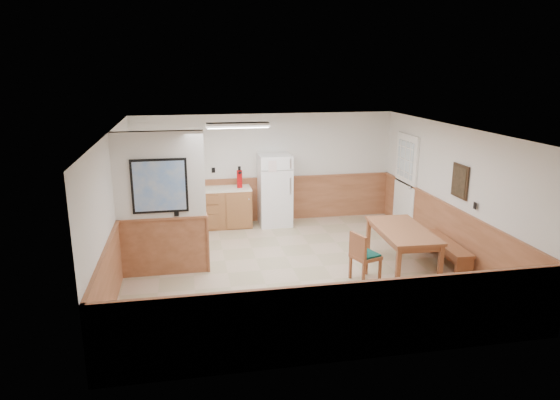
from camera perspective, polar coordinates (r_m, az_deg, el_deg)
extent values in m
plane|color=tan|center=(9.08, 1.45, -7.79)|extent=(6.00, 6.00, 0.00)
cube|color=silver|center=(8.44, 1.56, 8.07)|extent=(6.00, 6.00, 0.02)
cube|color=white|center=(11.55, -1.67, 3.66)|extent=(6.00, 0.02, 2.50)
cube|color=white|center=(9.75, 19.00, 0.72)|extent=(0.02, 6.00, 2.50)
cube|color=white|center=(8.57, -18.49, -1.12)|extent=(0.02, 6.00, 2.50)
cube|color=#AF6946|center=(11.70, -1.62, 0.04)|extent=(6.00, 0.04, 1.00)
cube|color=#AF6946|center=(9.94, 18.54, -3.48)|extent=(0.04, 6.00, 1.00)
cube|color=#AF6946|center=(8.80, -17.96, -5.82)|extent=(0.04, 6.00, 1.00)
cube|color=white|center=(8.58, -13.64, 2.69)|extent=(1.50, 0.15, 1.50)
cube|color=#AF6946|center=(8.92, -13.15, -5.18)|extent=(1.50, 0.17, 1.00)
cube|color=black|center=(8.52, -13.60, 1.57)|extent=(0.92, 0.03, 0.92)
cube|color=silver|center=(8.50, -13.61, 1.54)|extent=(0.84, 0.01, 0.84)
cube|color=brown|center=(11.31, -6.88, -0.96)|extent=(1.40, 0.60, 0.86)
cube|color=brown|center=(11.32, -14.33, -1.32)|extent=(0.06, 0.60, 0.86)
cube|color=brown|center=(11.29, -10.58, -1.14)|extent=(0.06, 0.60, 0.86)
cube|color=#F2E7CC|center=(11.18, -9.00, 1.16)|extent=(2.20, 0.60, 0.04)
cube|color=#F2E7CC|center=(11.46, -9.07, 1.85)|extent=(2.20, 0.02, 0.10)
cube|color=white|center=(11.43, 14.13, 1.93)|extent=(0.05, 1.02, 2.15)
cube|color=white|center=(11.42, 14.09, 1.93)|extent=(0.04, 0.90, 2.05)
cube|color=silver|center=(11.31, 14.14, 4.52)|extent=(0.02, 0.76, 0.80)
cube|color=white|center=(11.34, -12.23, 4.66)|extent=(0.80, 0.03, 1.00)
cube|color=silver|center=(11.32, -12.23, 4.65)|extent=(0.70, 0.01, 0.90)
cube|color=#302113|center=(9.42, 19.89, 2.04)|extent=(0.03, 0.50, 0.60)
cube|color=black|center=(9.41, 19.78, 2.03)|extent=(0.01, 0.42, 0.52)
cube|color=white|center=(9.59, -4.85, 8.56)|extent=(1.20, 0.30, 0.08)
cube|color=white|center=(9.60, -4.84, 8.29)|extent=(1.15, 0.25, 0.01)
cube|color=white|center=(11.31, -0.60, 1.16)|extent=(0.72, 0.71, 1.63)
cube|color=silver|center=(10.88, 1.22, 4.20)|extent=(0.03, 0.02, 0.21)
cube|color=silver|center=(10.98, 1.20, 1.61)|extent=(0.03, 0.02, 0.38)
cube|color=#A9673E|center=(9.08, 13.86, -3.36)|extent=(0.93, 1.73, 0.05)
cube|color=#A9673E|center=(9.10, 13.83, -3.81)|extent=(0.82, 1.63, 0.10)
cube|color=#A9673E|center=(8.39, 13.35, -7.60)|extent=(0.07, 0.07, 0.70)
cube|color=#A9673E|center=(9.78, 10.05, -4.15)|extent=(0.07, 0.07, 0.70)
cube|color=#A9673E|center=(8.67, 17.87, -7.17)|extent=(0.07, 0.07, 0.70)
cube|color=#A9673E|center=(10.02, 14.02, -3.90)|extent=(0.07, 0.07, 0.70)
cube|color=#A9673E|center=(9.56, 18.42, -4.68)|extent=(0.40, 1.52, 0.05)
cube|color=#A9673E|center=(9.07, 20.44, -7.44)|extent=(0.31, 0.07, 0.40)
cube|color=#A9673E|center=(10.21, 16.42, -4.60)|extent=(0.31, 0.07, 0.40)
cube|color=#A9673E|center=(8.58, 9.76, -6.39)|extent=(0.52, 0.52, 0.06)
cube|color=#0F4D41|center=(8.56, 9.77, -6.11)|extent=(0.47, 0.47, 0.03)
cube|color=#A9673E|center=(8.39, 8.90, -5.16)|extent=(0.18, 0.41, 0.40)
cube|color=#0F4D41|center=(8.29, 7.94, -5.38)|extent=(0.13, 0.34, 0.34)
cube|color=#A9673E|center=(8.43, 9.52, -8.41)|extent=(0.05, 0.05, 0.39)
cube|color=#A9673E|center=(8.68, 8.05, -7.64)|extent=(0.05, 0.05, 0.39)
cube|color=#A9673E|center=(8.65, 11.34, -7.90)|extent=(0.05, 0.05, 0.39)
cube|color=#A9673E|center=(8.89, 9.86, -7.17)|extent=(0.05, 0.05, 0.39)
cylinder|color=#B9090D|center=(11.15, -4.65, 2.41)|extent=(0.13, 0.13, 0.40)
cylinder|color=black|center=(11.10, -4.67, 3.63)|extent=(0.07, 0.07, 0.09)
cylinder|color=#177F25|center=(11.15, -12.30, 1.68)|extent=(0.09, 0.09, 0.23)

